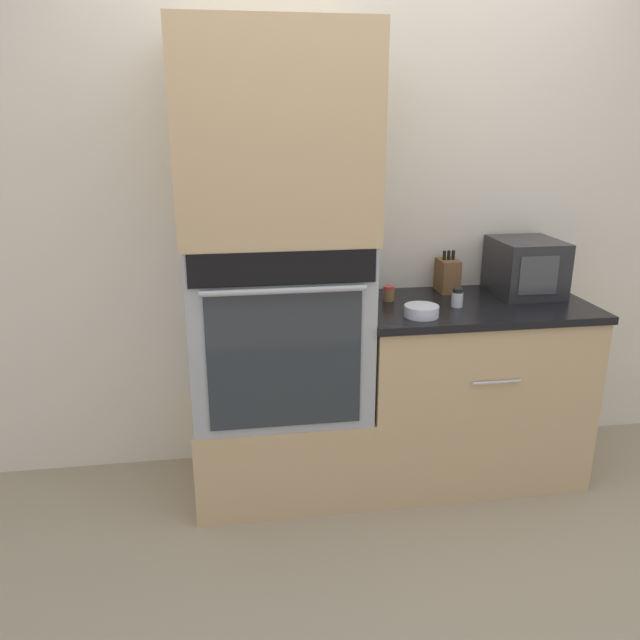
{
  "coord_description": "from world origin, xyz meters",
  "views": [
    {
      "loc": [
        -0.61,
        -2.36,
        1.7
      ],
      "look_at": [
        -0.22,
        0.21,
        0.86
      ],
      "focal_mm": 35.0,
      "sensor_mm": 36.0,
      "label": 1
    }
  ],
  "objects_px": {
    "microwave": "(525,267)",
    "condiment_jar_near": "(457,298)",
    "wall_oven": "(278,324)",
    "bowl": "(421,311)",
    "condiment_jar_far": "(375,286)",
    "knife_block": "(447,275)",
    "condiment_jar_mid": "(389,293)"
  },
  "relations": [
    {
      "from": "microwave",
      "to": "condiment_jar_near",
      "type": "xyz_separation_m",
      "value": [
        -0.4,
        -0.17,
        -0.09
      ]
    },
    {
      "from": "wall_oven",
      "to": "bowl",
      "type": "distance_m",
      "value": 0.64
    },
    {
      "from": "wall_oven",
      "to": "condiment_jar_far",
      "type": "bearing_deg",
      "value": 17.74
    },
    {
      "from": "knife_block",
      "to": "condiment_jar_near",
      "type": "relative_size",
      "value": 2.36
    },
    {
      "from": "knife_block",
      "to": "condiment_jar_mid",
      "type": "distance_m",
      "value": 0.35
    },
    {
      "from": "knife_block",
      "to": "condiment_jar_near",
      "type": "height_order",
      "value": "knife_block"
    },
    {
      "from": "wall_oven",
      "to": "knife_block",
      "type": "height_order",
      "value": "wall_oven"
    },
    {
      "from": "wall_oven",
      "to": "condiment_jar_far",
      "type": "height_order",
      "value": "wall_oven"
    },
    {
      "from": "condiment_jar_near",
      "to": "condiment_jar_mid",
      "type": "height_order",
      "value": "condiment_jar_near"
    },
    {
      "from": "knife_block",
      "to": "condiment_jar_mid",
      "type": "height_order",
      "value": "knife_block"
    },
    {
      "from": "bowl",
      "to": "condiment_jar_far",
      "type": "bearing_deg",
      "value": 112.1
    },
    {
      "from": "condiment_jar_mid",
      "to": "condiment_jar_far",
      "type": "distance_m",
      "value": 0.08
    },
    {
      "from": "wall_oven",
      "to": "microwave",
      "type": "relative_size",
      "value": 2.28
    },
    {
      "from": "bowl",
      "to": "condiment_jar_near",
      "type": "bearing_deg",
      "value": 29.64
    },
    {
      "from": "wall_oven",
      "to": "knife_block",
      "type": "bearing_deg",
      "value": 13.84
    },
    {
      "from": "microwave",
      "to": "bowl",
      "type": "xyz_separation_m",
      "value": [
        -0.61,
        -0.29,
        -0.11
      ]
    },
    {
      "from": "bowl",
      "to": "condiment_jar_mid",
      "type": "height_order",
      "value": "condiment_jar_mid"
    },
    {
      "from": "wall_oven",
      "to": "microwave",
      "type": "distance_m",
      "value": 1.24
    },
    {
      "from": "condiment_jar_near",
      "to": "knife_block",
      "type": "bearing_deg",
      "value": 80.36
    },
    {
      "from": "condiment_jar_mid",
      "to": "condiment_jar_far",
      "type": "xyz_separation_m",
      "value": [
        -0.05,
        0.06,
        0.02
      ]
    },
    {
      "from": "microwave",
      "to": "knife_block",
      "type": "xyz_separation_m",
      "value": [
        -0.36,
        0.1,
        -0.05
      ]
    },
    {
      "from": "condiment_jar_near",
      "to": "condiment_jar_far",
      "type": "distance_m",
      "value": 0.39
    },
    {
      "from": "microwave",
      "to": "condiment_jar_far",
      "type": "distance_m",
      "value": 0.74
    },
    {
      "from": "wall_oven",
      "to": "condiment_jar_near",
      "type": "relative_size",
      "value": 9.05
    },
    {
      "from": "bowl",
      "to": "microwave",
      "type": "bearing_deg",
      "value": 25.17
    },
    {
      "from": "condiment_jar_near",
      "to": "condiment_jar_mid",
      "type": "bearing_deg",
      "value": 152.81
    },
    {
      "from": "bowl",
      "to": "condiment_jar_far",
      "type": "height_order",
      "value": "condiment_jar_far"
    },
    {
      "from": "wall_oven",
      "to": "condiment_jar_mid",
      "type": "relative_size",
      "value": 11.15
    },
    {
      "from": "knife_block",
      "to": "condiment_jar_near",
      "type": "xyz_separation_m",
      "value": [
        -0.04,
        -0.26,
        -0.04
      ]
    },
    {
      "from": "microwave",
      "to": "condiment_jar_mid",
      "type": "height_order",
      "value": "microwave"
    },
    {
      "from": "wall_oven",
      "to": "microwave",
      "type": "bearing_deg",
      "value": 5.47
    },
    {
      "from": "wall_oven",
      "to": "condiment_jar_near",
      "type": "bearing_deg",
      "value": -3.65
    }
  ]
}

